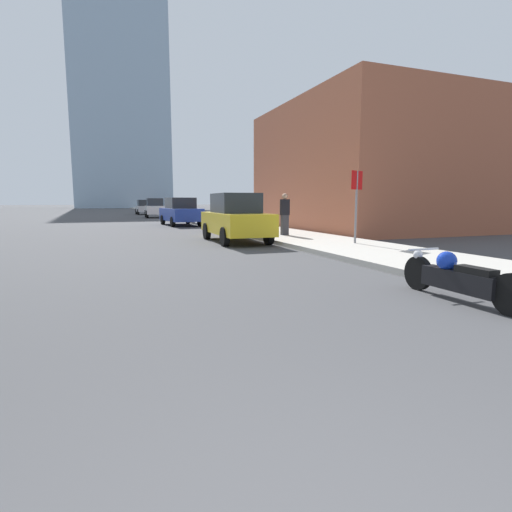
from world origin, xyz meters
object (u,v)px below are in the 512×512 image
object	(u,v)px
motorcycle	(457,277)
pedestrian	(285,214)
stop_sign	(356,194)
parked_car_white	(155,208)
parked_car_blue	(180,212)
parked_car_silver	(145,207)
parked_car_yellow	(235,218)

from	to	relation	value
motorcycle	pedestrian	size ratio (longest dim) A/B	1.36
motorcycle	stop_sign	size ratio (longest dim) A/B	0.98
parked_car_white	pedestrian	world-z (taller)	pedestrian
pedestrian	parked_car_blue	bearing A→B (deg)	102.22
parked_car_white	parked_car_silver	bearing A→B (deg)	92.71
parked_car_yellow	parked_car_silver	xyz separation A→B (m)	(-0.11, 34.54, -0.05)
motorcycle	parked_car_yellow	bearing A→B (deg)	92.96
motorcycle	stop_sign	world-z (taller)	stop_sign
motorcycle	parked_car_white	world-z (taller)	parked_car_white
parked_car_yellow	parked_car_blue	bearing A→B (deg)	91.18
parked_car_blue	parked_car_white	size ratio (longest dim) A/B	1.20
motorcycle	parked_car_blue	distance (m)	21.17
motorcycle	stop_sign	distance (m)	7.31
stop_sign	pedestrian	xyz separation A→B (m)	(-0.83, 3.75, -0.73)
motorcycle	parked_car_white	xyz separation A→B (m)	(-0.49, 34.32, 0.53)
parked_car_blue	parked_car_white	world-z (taller)	parked_car_white
parked_car_silver	pedestrian	world-z (taller)	pedestrian
parked_car_blue	parked_car_silver	bearing A→B (deg)	86.25
motorcycle	parked_car_yellow	distance (m)	9.86
parked_car_yellow	stop_sign	bearing A→B (deg)	-44.75
motorcycle	parked_car_yellow	xyz separation A→B (m)	(-0.39, 9.84, 0.53)
parked_car_yellow	stop_sign	world-z (taller)	stop_sign
motorcycle	parked_car_blue	bearing A→B (deg)	91.86
parked_car_white	parked_car_silver	size ratio (longest dim) A/B	0.98
stop_sign	pedestrian	distance (m)	3.91
pedestrian	parked_car_white	bearing A→B (deg)	95.70
parked_car_white	stop_sign	world-z (taller)	stop_sign
parked_car_yellow	parked_car_white	xyz separation A→B (m)	(-0.10, 24.48, 0.00)
motorcycle	parked_car_yellow	world-z (taller)	parked_car_yellow
parked_car_yellow	stop_sign	distance (m)	4.56
parked_car_silver	stop_sign	distance (m)	37.90
parked_car_blue	motorcycle	bearing A→B (deg)	-92.75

